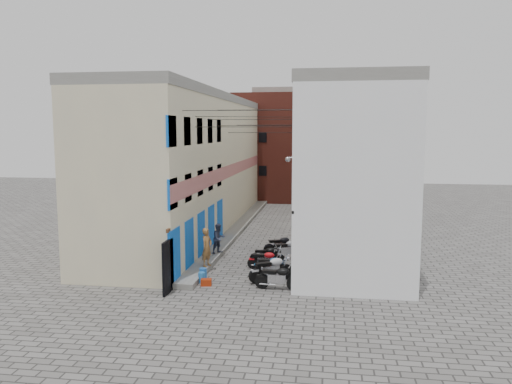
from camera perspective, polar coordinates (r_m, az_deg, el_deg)
The scene contains 21 objects.
ground at distance 20.99m, azimuth -2.94°, elevation -11.39°, with size 90.00×90.00×0.00m, color #575552.
plinth at distance 33.70m, azimuth -2.03°, elevation -4.08°, with size 0.90×26.00×0.25m, color slate.
building_left at distance 33.74m, azimuth -6.98°, elevation 3.38°, with size 5.10×27.00×9.00m.
building_right at distance 32.60m, azimuth 10.23°, elevation 3.20°, with size 5.94×26.00×9.00m.
building_far_brick_left at distance 47.92m, azimuth 1.26°, elevation 5.11°, with size 6.00×6.00×10.00m, color maroon.
building_far_brick_right at distance 49.60m, azimuth 7.30°, elevation 3.97°, with size 5.00×6.00×8.00m, color maroon.
building_far_concrete at distance 53.68m, azimuth 4.19°, elevation 5.84°, with size 8.00×5.00×11.00m, color slate.
far_shopfront at distance 45.22m, azimuth 3.32°, elevation 0.15°, with size 2.00×0.30×2.40m, color black.
overhead_wires at distance 27.45m, azimuth 0.12°, elevation 8.08°, with size 5.80×13.02×1.32m.
motorcycle_a at distance 21.17m, azimuth 2.52°, elevation -9.60°, with size 0.63×1.98×1.15m, color black, non-canonical shape.
motorcycle_b at distance 22.24m, azimuth 1.79°, elevation -8.62°, with size 0.69×2.18×1.26m, color silver, non-canonical shape.
motorcycle_c at distance 23.25m, azimuth 1.73°, elevation -8.26°, with size 0.54×1.71×0.99m, color #0B5AA6, non-canonical shape.
motorcycle_d at distance 24.16m, azimuth 1.08°, elevation -7.64°, with size 0.55×1.75×1.01m, color red, non-canonical shape.
motorcycle_e at distance 24.99m, azimuth 1.27°, elevation -7.13°, with size 0.56×1.77×1.02m, color black, non-canonical shape.
motorcycle_f at distance 25.96m, azimuth 3.61°, elevation -6.43°, with size 0.64×2.04×1.18m, color #98979C, non-canonical shape.
motorcycle_g at distance 27.02m, azimuth 2.86°, elevation -5.96°, with size 0.60×1.91×1.11m, color black, non-canonical shape.
person_a at distance 23.74m, azimuth -5.64°, elevation -6.30°, with size 0.67×0.44×1.83m, color olive.
person_b at distance 26.22m, azimuth -4.27°, elevation -5.31°, with size 0.76×0.59×1.56m, color #363B51.
water_jug_near at distance 22.30m, azimuth -6.22°, elevation -9.68°, with size 0.30×0.30×0.46m, color #2A7FD3.
water_jug_far at distance 22.69m, azimuth -6.06°, elevation -9.30°, with size 0.33×0.33×0.52m, color blue.
red_crate at distance 21.91m, azimuth -5.71°, elevation -10.23°, with size 0.45×0.34×0.28m, color #99270A.
Camera 1 is at (3.95, -19.52, 6.65)m, focal length 35.00 mm.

